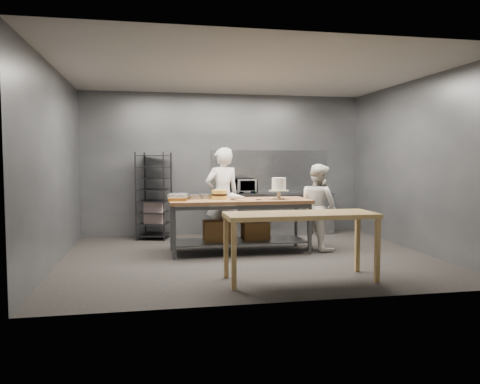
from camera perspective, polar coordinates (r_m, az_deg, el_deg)
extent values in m
plane|color=black|center=(7.80, 1.05, -7.88)|extent=(6.00, 6.00, 0.00)
cube|color=#4C4F54|center=(10.09, -1.87, 3.40)|extent=(6.00, 0.04, 3.00)
cube|color=brown|center=(8.02, -0.07, -1.12)|extent=(2.40, 0.90, 0.06)
cube|color=#47494C|center=(8.11, -0.07, -5.98)|extent=(2.25, 0.75, 0.03)
cylinder|color=#47494C|center=(7.56, -8.06, -4.99)|extent=(0.06, 0.06, 0.86)
cylinder|color=#47494C|center=(8.33, -8.32, -4.15)|extent=(0.06, 0.06, 0.86)
cylinder|color=#47494C|center=(7.99, 8.54, -4.50)|extent=(0.06, 0.06, 0.86)
cylinder|color=#47494C|center=(8.73, 6.84, -3.77)|extent=(0.06, 0.06, 0.86)
cube|color=brown|center=(8.00, -2.65, -4.76)|extent=(0.50, 0.40, 0.35)
cube|color=brown|center=(8.21, 1.87, -4.71)|extent=(0.45, 0.38, 0.30)
cube|color=olive|center=(6.23, 7.40, -2.81)|extent=(2.00, 0.70, 0.06)
cube|color=olive|center=(5.78, -0.76, -7.83)|extent=(0.06, 0.06, 0.84)
cube|color=olive|center=(6.36, -1.71, -6.74)|extent=(0.06, 0.06, 0.84)
cube|color=olive|center=(6.39, 16.40, -6.86)|extent=(0.06, 0.06, 0.84)
cube|color=olive|center=(6.92, 14.12, -5.99)|extent=(0.06, 0.06, 0.84)
cube|color=slate|center=(10.01, 4.09, -0.16)|extent=(2.60, 0.60, 0.04)
cube|color=slate|center=(10.06, 4.08, -2.72)|extent=(2.56, 0.56, 0.86)
cube|color=slate|center=(10.28, 3.67, 2.57)|extent=(2.60, 0.02, 0.90)
cube|color=black|center=(9.60, -10.43, -0.43)|extent=(0.76, 0.79, 1.75)
cube|color=silver|center=(9.63, -10.41, -2.42)|extent=(0.43, 0.34, 0.45)
imported|color=silver|center=(8.72, -2.16, -0.56)|extent=(0.75, 0.59, 1.82)
imported|color=white|center=(8.42, 9.52, -1.80)|extent=(0.82, 0.90, 1.52)
imported|color=black|center=(9.85, 0.41, 0.77)|extent=(0.54, 0.37, 0.30)
cylinder|color=#B5AD91|center=(8.05, 4.75, -0.82)|extent=(0.20, 0.20, 0.02)
cylinder|color=#B5AD91|center=(8.05, 4.75, -0.32)|extent=(0.06, 0.06, 0.12)
cylinder|color=#B5AD91|center=(8.04, 4.75, 0.17)|extent=(0.34, 0.34, 0.02)
cylinder|color=white|center=(8.04, 4.76, 0.99)|extent=(0.24, 0.24, 0.21)
cylinder|color=#EACF4A|center=(8.04, -2.51, -0.68)|extent=(0.27, 0.27, 0.06)
cylinder|color=black|center=(8.03, -2.51, -0.32)|extent=(0.27, 0.27, 0.04)
cylinder|color=#EACF4A|center=(8.03, -2.51, 0.03)|extent=(0.27, 0.27, 0.06)
cylinder|color=gray|center=(8.11, -5.60, -0.60)|extent=(0.25, 0.25, 0.07)
cylinder|color=gray|center=(8.22, -4.25, -0.53)|extent=(0.28, 0.28, 0.07)
cylinder|color=gray|center=(8.07, -7.29, -0.63)|extent=(0.30, 0.30, 0.07)
cone|color=white|center=(7.77, -0.10, -0.61)|extent=(0.30, 0.39, 0.12)
cube|color=slate|center=(7.90, 3.54, -0.97)|extent=(0.28, 0.02, 0.00)
cube|color=black|center=(7.86, 2.27, -0.95)|extent=(0.09, 0.02, 0.02)
cube|color=#955E1D|center=(7.79, -7.67, -0.90)|extent=(0.30, 0.20, 0.05)
cube|color=silver|center=(7.78, -7.68, -0.50)|extent=(0.31, 0.21, 0.06)
cube|color=#955E1D|center=(8.00, -7.48, -0.76)|extent=(0.30, 0.20, 0.05)
cube|color=silver|center=(8.00, -7.48, -0.37)|extent=(0.31, 0.21, 0.06)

